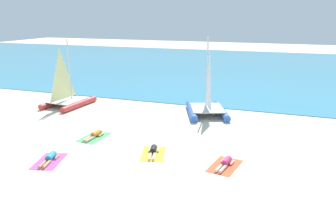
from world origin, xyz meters
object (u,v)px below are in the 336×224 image
at_px(sunbather_leftmost, 50,158).
at_px(towel_rightmost, 225,166).
at_px(towel_center_left, 94,137).
at_px(sunbather_center_left, 95,135).
at_px(sunbather_rightmost, 225,163).
at_px(sailboat_blue, 207,104).
at_px(towel_center_right, 153,154).
at_px(sunbather_center_right, 153,151).
at_px(sailboat_red, 67,96).
at_px(towel_leftmost, 49,161).

height_order(sunbather_leftmost, towel_rightmost, sunbather_leftmost).
xyz_separation_m(towel_center_left, sunbather_center_left, (0.00, 0.07, 0.13)).
height_order(sunbather_leftmost, sunbather_rightmost, same).
distance_m(sailboat_blue, sunbather_leftmost, 11.03).
bearing_deg(sunbather_center_left, sailboat_blue, 56.82).
bearing_deg(towel_center_left, sailboat_blue, 53.11).
relative_size(sailboat_blue, towel_center_right, 2.70).
xyz_separation_m(sunbather_center_right, sunbather_rightmost, (3.54, -0.18, 0.00)).
xyz_separation_m(sunbather_leftmost, towel_center_right, (4.20, 2.32, -0.13)).
relative_size(sailboat_red, towel_center_left, 2.54).
distance_m(towel_leftmost, towel_center_right, 4.81).
distance_m(sunbather_center_left, towel_rightmost, 7.53).
bearing_deg(sunbather_center_left, sunbather_leftmost, -90.82).
distance_m(sunbather_center_right, sunbather_rightmost, 3.55).
bearing_deg(sunbather_center_left, towel_center_left, -90.00).
height_order(sailboat_blue, sunbather_rightmost, sailboat_blue).
bearing_deg(sunbather_leftmost, sailboat_blue, 47.38).
bearing_deg(sunbather_rightmost, towel_center_right, -172.11).
relative_size(towel_center_left, sunbather_center_right, 1.23).
bearing_deg(towel_center_left, towel_rightmost, -9.43).
relative_size(sunbather_center_left, towel_center_right, 0.82).
bearing_deg(sunbather_center_left, sunbather_rightmost, -5.45).
height_order(towel_leftmost, towel_rightmost, same).
bearing_deg(towel_center_right, towel_center_left, 165.03).
bearing_deg(towel_leftmost, towel_center_left, 85.57).
bearing_deg(sunbather_leftmost, sunbather_rightmost, 0.82).
xyz_separation_m(sailboat_red, sailboat_blue, (10.15, 1.28, 0.04)).
xyz_separation_m(sailboat_red, sunbather_center_right, (9.24, -6.11, -0.59)).
bearing_deg(sunbather_center_left, towel_rightmost, -5.96).
bearing_deg(towel_rightmost, towel_center_left, 170.57).
relative_size(sailboat_blue, sunbather_leftmost, 3.31).
xyz_separation_m(sailboat_blue, towel_leftmost, (-5.07, -9.83, -0.76)).
xyz_separation_m(towel_leftmost, sunbather_center_left, (0.27, 3.50, 0.13)).
relative_size(sailboat_blue, towel_rightmost, 2.70).
distance_m(sailboat_red, sunbather_leftmost, 9.91).
bearing_deg(sunbather_rightmost, towel_rightmost, -90.00).
height_order(towel_center_left, towel_center_right, same).
height_order(sailboat_red, sunbather_center_left, sailboat_red).
bearing_deg(towel_leftmost, sunbather_rightmost, 16.40).
distance_m(sailboat_red, sunbather_center_left, 7.39).
bearing_deg(towel_center_right, towel_leftmost, -150.28).
bearing_deg(sailboat_red, sunbather_center_left, -39.37).
height_order(sailboat_blue, towel_leftmost, sailboat_blue).
bearing_deg(towel_center_left, sunbather_rightmost, -8.92).
bearing_deg(sailboat_blue, sunbather_rightmost, -92.10).
height_order(towel_center_right, towel_rightmost, same).
bearing_deg(sailboat_blue, sailboat_red, 165.91).
height_order(sailboat_blue, sunbather_center_left, sailboat_blue).
bearing_deg(sailboat_red, sailboat_blue, 11.19).
xyz_separation_m(sailboat_blue, sunbather_leftmost, (-5.09, -9.77, -0.63)).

